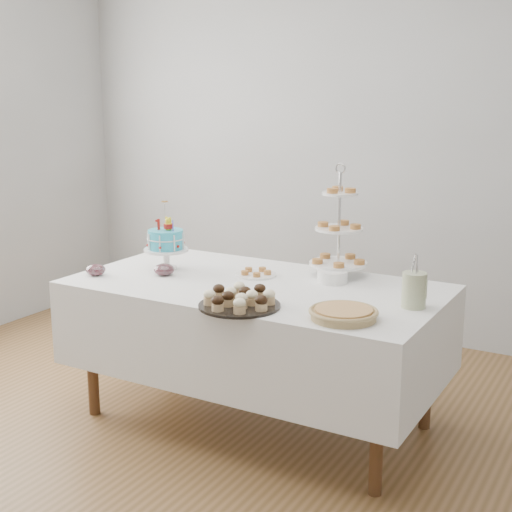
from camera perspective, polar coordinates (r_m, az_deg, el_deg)
The scene contains 12 objects.
floor at distance 3.75m, azimuth -2.37°, elevation -14.73°, with size 5.00×5.00×0.00m, color brown.
walls at distance 3.34m, azimuth -2.59°, elevation 6.24°, with size 5.04×4.04×2.70m.
table at distance 3.77m, azimuth -0.01°, elevation -5.56°, with size 1.92×1.02×0.77m.
birthday_cake at distance 4.02m, azimuth -7.20°, elevation 0.41°, with size 0.25×0.25×0.38m.
cupcake_tray at distance 3.30m, azimuth -1.34°, elevation -3.39°, with size 0.38×0.38×0.09m.
pie at distance 3.15m, azimuth 7.01°, elevation -4.56°, with size 0.31×0.31×0.05m.
tiered_stand at distance 3.84m, azimuth 6.66°, elevation 2.12°, with size 0.31×0.31×0.61m.
plate_stack at distance 3.74m, azimuth 6.14°, elevation -1.64°, with size 0.16×0.16×0.06m.
pastry_plate at distance 3.86m, azimuth 0.00°, elevation -1.38°, with size 0.22×0.22×0.03m.
jam_bowl_a at distance 3.96m, azimuth -12.70°, elevation -1.10°, with size 0.11×0.11×0.06m.
jam_bowl_b at distance 3.89m, azimuth -7.36°, elevation -1.10°, with size 0.11×0.11×0.07m.
utensil_pitcher at distance 3.36m, azimuth 12.54°, elevation -2.56°, with size 0.12×0.11×0.25m.
Camera 1 is at (1.77, -2.80, 1.74)m, focal length 50.00 mm.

